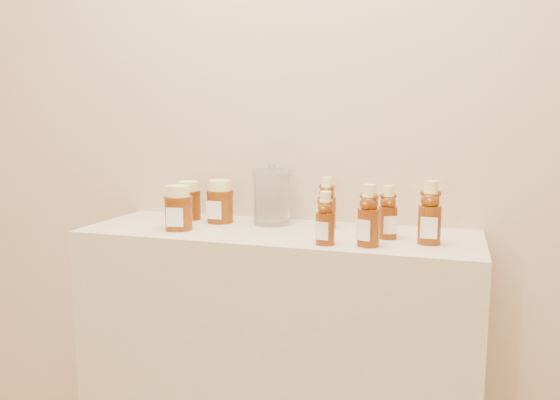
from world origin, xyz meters
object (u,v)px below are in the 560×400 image
(glass_canister, at_px, (272,194))
(honey_jar_left, at_px, (189,200))
(bear_bottle_back_left, at_px, (327,199))
(display_table, at_px, (277,370))
(bear_bottle_front_left, at_px, (325,215))

(glass_canister, bearing_deg, honey_jar_left, -178.94)
(bear_bottle_back_left, bearing_deg, glass_canister, -167.44)
(bear_bottle_back_left, distance_m, glass_canister, 0.18)
(honey_jar_left, bearing_deg, glass_canister, -0.42)
(display_table, distance_m, glass_canister, 0.56)
(display_table, height_order, bear_bottle_back_left, bear_bottle_back_left)
(display_table, relative_size, bear_bottle_back_left, 6.66)
(bear_bottle_front_left, bearing_deg, glass_canister, 142.37)
(bear_bottle_front_left, distance_m, honey_jar_left, 0.57)
(display_table, relative_size, glass_canister, 6.20)
(bear_bottle_back_left, bearing_deg, bear_bottle_front_left, -64.31)
(glass_canister, bearing_deg, bear_bottle_back_left, -1.42)
(bear_bottle_back_left, relative_size, bear_bottle_front_left, 1.10)
(display_table, height_order, bear_bottle_front_left, bear_bottle_front_left)
(honey_jar_left, height_order, glass_canister, glass_canister)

